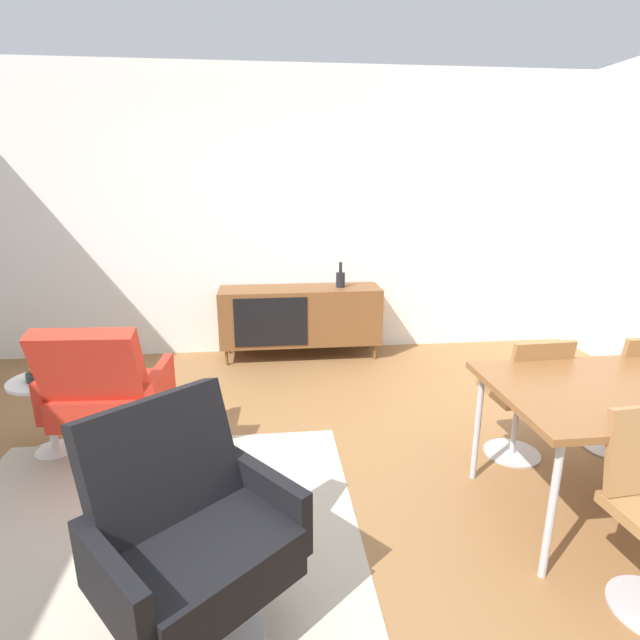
% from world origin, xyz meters
% --- Properties ---
extents(ground_plane, '(8.32, 8.32, 0.00)m').
position_xyz_m(ground_plane, '(0.00, 0.00, 0.00)').
color(ground_plane, olive).
extents(wall_back, '(6.80, 0.12, 2.80)m').
position_xyz_m(wall_back, '(0.00, 2.60, 1.40)').
color(wall_back, white).
rests_on(wall_back, ground_plane).
extents(sideboard, '(1.60, 0.45, 0.72)m').
position_xyz_m(sideboard, '(0.15, 2.30, 0.44)').
color(sideboard, brown).
rests_on(sideboard, ground_plane).
extents(vase_cobalt, '(0.09, 0.09, 0.25)m').
position_xyz_m(vase_cobalt, '(0.56, 2.30, 0.80)').
color(vase_cobalt, black).
rests_on(vase_cobalt, sideboard).
extents(dining_chair_back_left, '(0.42, 0.44, 0.86)m').
position_xyz_m(dining_chair_back_left, '(1.42, 0.22, 0.47)').
color(dining_chair_back_left, '#9E7042').
rests_on(dining_chair_back_left, ground_plane).
extents(dining_chair_back_right, '(0.41, 0.43, 0.86)m').
position_xyz_m(dining_chair_back_right, '(2.12, 0.22, 0.47)').
color(dining_chair_back_right, '#9E7042').
rests_on(dining_chair_back_right, ground_plane).
extents(lounge_chair_red, '(0.75, 0.69, 0.95)m').
position_xyz_m(lounge_chair_red, '(-1.21, 0.54, 0.47)').
color(lounge_chair_red, red).
rests_on(lounge_chair_red, ground_plane).
extents(armchair_black_shell, '(0.91, 0.90, 0.95)m').
position_xyz_m(armchair_black_shell, '(-0.51, -0.82, 0.47)').
color(armchair_black_shell, black).
rests_on(armchair_black_shell, ground_plane).
extents(side_table_round, '(0.44, 0.44, 0.52)m').
position_xyz_m(side_table_round, '(-1.62, 0.66, 0.32)').
color(side_table_round, white).
rests_on(side_table_round, ground_plane).
extents(fruit_bowl, '(0.20, 0.20, 0.11)m').
position_xyz_m(fruit_bowl, '(-1.62, 0.66, 0.56)').
color(fruit_bowl, '#262628').
rests_on(fruit_bowl, side_table_round).
extents(area_rug, '(2.20, 1.70, 0.01)m').
position_xyz_m(area_rug, '(-0.84, -0.13, 0.00)').
color(area_rug, '#B7AD99').
rests_on(area_rug, ground_plane).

